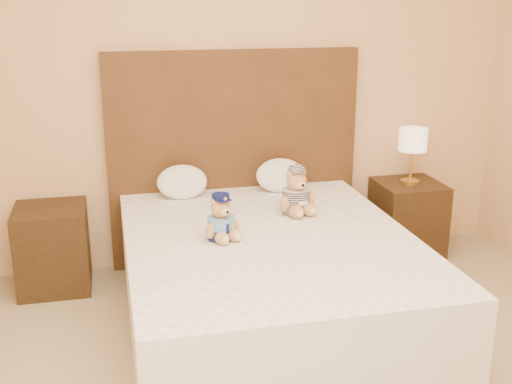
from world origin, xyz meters
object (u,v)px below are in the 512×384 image
teddy_prisoner (296,191)px  pillow_right (280,174)px  pillow_left (182,180)px  nightstand_right (407,219)px  lamp (413,142)px  bed (270,281)px  nightstand_left (53,248)px  teddy_police (221,217)px

teddy_prisoner → pillow_right: (0.03, 0.48, -0.02)m
teddy_prisoner → pillow_left: 0.81m
pillow_right → nightstand_right: bearing=-1.8°
nightstand_right → lamp: (-0.00, 0.00, 0.57)m
bed → lamp: (1.25, 0.80, 0.57)m
bed → pillow_left: pillow_left is taller
nightstand_left → teddy_prisoner: 1.63m
nightstand_left → pillow_left: (0.86, 0.03, 0.39)m
bed → pillow_right: 0.96m
bed → lamp: bearing=32.6°
teddy_police → nightstand_left: bearing=119.3°
lamp → teddy_police: (-1.52, -0.78, -0.17)m
pillow_left → nightstand_left: bearing=-178.0°
teddy_police → pillow_right: size_ratio=0.75×
nightstand_left → lamp: size_ratio=1.38×
bed → nightstand_left: bearing=147.4°
nightstand_left → teddy_prisoner: (1.51, -0.45, 0.42)m
lamp → teddy_prisoner: lamp is taller
nightstand_right → pillow_right: pillow_right is taller
nightstand_right → teddy_prisoner: teddy_prisoner is taller
nightstand_left → pillow_right: size_ratio=1.61×
nightstand_left → teddy_police: size_ratio=2.13×
bed → teddy_prisoner: teddy_prisoner is taller
lamp → teddy_police: bearing=-152.9°
teddy_police → pillow_right: 0.99m
teddy_police → pillow_left: 0.82m
pillow_left → pillow_right: bearing=0.0°
nightstand_left → teddy_police: (0.98, -0.78, 0.40)m
lamp → pillow_right: (-0.96, 0.03, -0.18)m
teddy_prisoner → pillow_left: size_ratio=0.86×
teddy_prisoner → nightstand_right: bearing=10.1°
nightstand_right → teddy_prisoner: bearing=-155.5°
lamp → teddy_prisoner: (-0.99, -0.45, -0.16)m
teddy_prisoner → pillow_left: bearing=128.8°
teddy_police → bed: bearing=-26.4°
lamp → teddy_police: lamp is taller
teddy_police → pillow_left: bearing=76.2°
teddy_police → pillow_right: teddy_police is taller
lamp → bed: bearing=-147.4°
bed → teddy_prisoner: bearing=53.5°
nightstand_right → pillow_left: pillow_left is taller
nightstand_right → pillow_left: (-1.64, 0.03, 0.39)m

